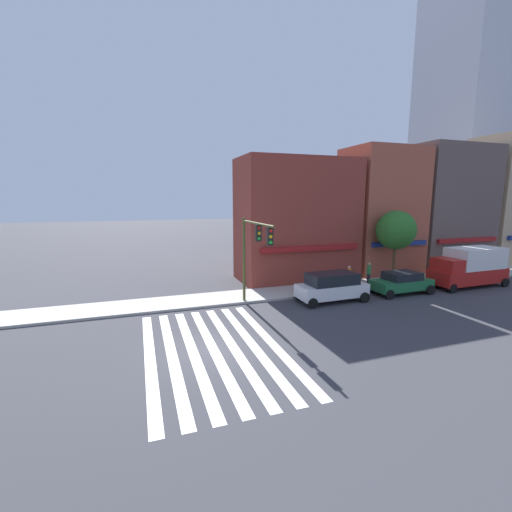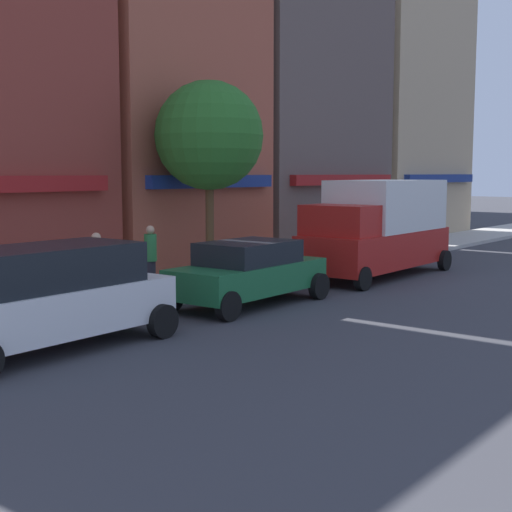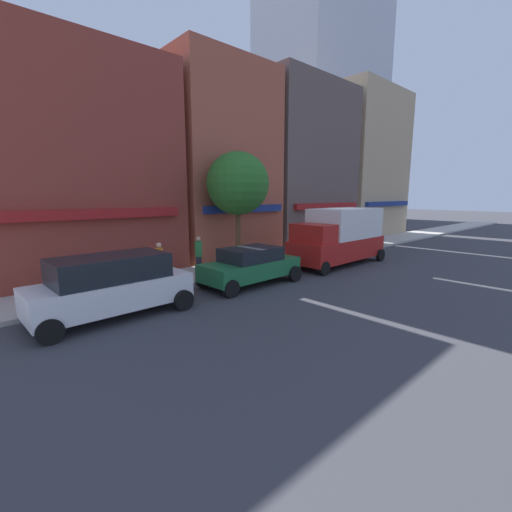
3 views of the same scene
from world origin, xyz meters
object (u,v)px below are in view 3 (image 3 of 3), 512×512
Objects in this scene: pedestrian_green_top at (199,255)px; pedestrian_orange_vest at (159,264)px; box_truck_red at (339,236)px; street_tree at (238,184)px; suv_white at (111,285)px; sedan_green at (251,265)px.

pedestrian_green_top is 2.37m from pedestrian_orange_vest.
box_truck_red is 1.09× the size of street_tree.
suv_white reaches higher than pedestrian_orange_vest.
pedestrian_orange_vest reaches higher than sedan_green.
pedestrian_green_top and pedestrian_orange_vest have the same top height.
suv_white reaches higher than pedestrian_green_top.
box_truck_red is (12.22, -0.00, 0.56)m from suv_white.
sedan_green is 0.78× the size of street_tree.
street_tree is (7.41, 2.80, 3.28)m from suv_white.
box_truck_red is at bearing -1.66° from sedan_green.
pedestrian_green_top reaches higher than sedan_green.
pedestrian_green_top is (-7.41, 2.49, -0.51)m from box_truck_red.
sedan_green is 2.68m from pedestrian_green_top.
street_tree is at bearing 48.78° from pedestrian_orange_vest.
pedestrian_orange_vest is at bearing -168.63° from street_tree.
box_truck_red is (6.45, -0.00, 0.75)m from sedan_green.
pedestrian_orange_vest is at bearing 34.18° from suv_white.
street_tree is (1.64, 2.80, 3.47)m from sedan_green.
sedan_green is at bearing 8.06° from pedestrian_orange_vest.
suv_white is at bearing -106.93° from pedestrian_orange_vest.
sedan_green is 4.75m from street_tree.
suv_white is 0.76× the size of box_truck_red.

